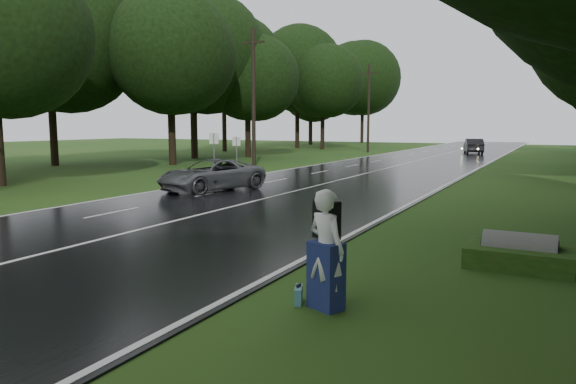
% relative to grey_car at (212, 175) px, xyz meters
% --- Properties ---
extents(ground, '(160.00, 160.00, 0.00)m').
position_rel_grey_car_xyz_m(ground, '(3.64, -8.84, -0.77)').
color(ground, '#264614').
rests_on(ground, ground).
extents(road, '(12.00, 140.00, 0.04)m').
position_rel_grey_car_xyz_m(road, '(3.64, 11.16, -0.75)').
color(road, black).
rests_on(road, ground).
extents(lane_center, '(0.12, 140.00, 0.01)m').
position_rel_grey_car_xyz_m(lane_center, '(3.64, 11.16, -0.73)').
color(lane_center, silver).
rests_on(lane_center, road).
extents(grey_car, '(3.85, 5.74, 1.46)m').
position_rel_grey_car_xyz_m(grey_car, '(0.00, 0.00, 0.00)').
color(grey_car, '#4B4E50').
rests_on(grey_car, road).
extents(far_car, '(2.82, 5.12, 1.60)m').
position_rel_grey_car_xyz_m(far_car, '(6.25, 39.06, 0.07)').
color(far_car, black).
rests_on(far_car, road).
extents(hitchhiker, '(0.89, 0.86, 2.07)m').
position_rel_grey_car_xyz_m(hitchhiker, '(11.15, -12.15, 0.19)').
color(hitchhiker, silver).
rests_on(hitchhiker, ground).
extents(suitcase, '(0.27, 0.44, 0.30)m').
position_rel_grey_car_xyz_m(suitcase, '(10.62, -12.15, -0.62)').
color(suitcase, teal).
rests_on(suitcase, ground).
extents(culvert, '(1.53, 0.76, 0.76)m').
position_rel_grey_car_xyz_m(culvert, '(13.88, -7.69, -0.77)').
color(culvert, slate).
rests_on(culvert, ground).
extents(utility_pole_mid, '(1.80, 0.28, 9.79)m').
position_rel_grey_car_xyz_m(utility_pole_mid, '(-4.86, 11.89, -0.77)').
color(utility_pole_mid, black).
rests_on(utility_pole_mid, ground).
extents(utility_pole_far, '(1.80, 0.28, 9.80)m').
position_rel_grey_car_xyz_m(utility_pole_far, '(-4.86, 36.80, -0.77)').
color(utility_pole_far, black).
rests_on(utility_pole_far, ground).
extents(road_sign_a, '(0.63, 0.10, 2.64)m').
position_rel_grey_car_xyz_m(road_sign_a, '(-3.56, 5.22, -0.77)').
color(road_sign_a, white).
rests_on(road_sign_a, ground).
extents(road_sign_b, '(0.57, 0.10, 2.37)m').
position_rel_grey_car_xyz_m(road_sign_b, '(-3.56, 7.64, -0.77)').
color(road_sign_b, white).
rests_on(road_sign_b, ground).
extents(tree_left_c, '(8.55, 8.55, 13.36)m').
position_rel_grey_car_xyz_m(tree_left_c, '(-10.80, -3.36, -0.77)').
color(tree_left_c, black).
rests_on(tree_left_c, ground).
extents(tree_left_d, '(9.58, 9.58, 14.97)m').
position_rel_grey_car_xyz_m(tree_left_d, '(-12.47, 12.11, -0.77)').
color(tree_left_d, black).
rests_on(tree_left_d, ground).
extents(tree_left_e, '(8.50, 8.50, 13.28)m').
position_rel_grey_car_xyz_m(tree_left_e, '(-12.17, 22.85, -0.77)').
color(tree_left_e, black).
rests_on(tree_left_e, ground).
extents(tree_left_f, '(9.71, 9.71, 15.17)m').
position_rel_grey_car_xyz_m(tree_left_f, '(-12.55, 41.45, -0.77)').
color(tree_left_f, black).
rests_on(tree_left_f, ground).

